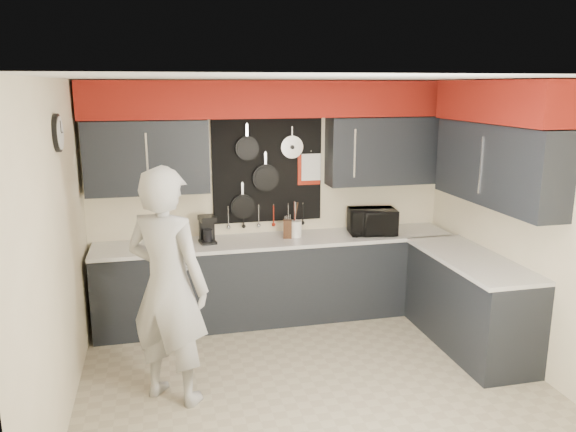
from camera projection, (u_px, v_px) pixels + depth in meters
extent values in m
plane|color=tan|center=(313.00, 382.00, 4.93)|extent=(4.00, 4.00, 0.00)
cube|color=#F7E8BF|center=(272.00, 199.00, 6.29)|extent=(4.00, 0.01, 2.60)
cube|color=black|center=(147.00, 157.00, 5.73)|extent=(1.24, 0.32, 0.75)
cube|color=black|center=(386.00, 151.00, 6.31)|extent=(1.34, 0.32, 0.75)
cube|color=maroon|center=(275.00, 99.00, 5.87)|extent=(3.94, 0.36, 0.38)
cube|color=black|center=(268.00, 170.00, 6.19)|extent=(1.22, 0.03, 1.15)
cylinder|color=black|center=(247.00, 148.00, 6.05)|extent=(0.26, 0.04, 0.26)
cylinder|color=black|center=(266.00, 178.00, 6.17)|extent=(0.30, 0.04, 0.30)
cylinder|color=black|center=(243.00, 206.00, 6.18)|extent=(0.27, 0.04, 0.27)
cylinder|color=silver|center=(292.00, 147.00, 6.16)|extent=(0.25, 0.02, 0.25)
cube|color=#9B1D0B|center=(309.00, 170.00, 6.28)|extent=(0.26, 0.01, 0.34)
cube|color=white|center=(311.00, 167.00, 6.26)|extent=(0.22, 0.01, 0.30)
cylinder|color=silver|center=(228.00, 217.00, 6.18)|extent=(0.01, 0.01, 0.20)
cylinder|color=silver|center=(244.00, 216.00, 6.22)|extent=(0.01, 0.01, 0.20)
cylinder|color=silver|center=(259.00, 215.00, 6.26)|extent=(0.01, 0.01, 0.20)
cylinder|color=silver|center=(274.00, 214.00, 6.30)|extent=(0.01, 0.01, 0.20)
cylinder|color=silver|center=(288.00, 213.00, 6.33)|extent=(0.01, 0.01, 0.20)
cylinder|color=silver|center=(303.00, 213.00, 6.37)|extent=(0.01, 0.01, 0.20)
cube|color=#F7E8BF|center=(526.00, 226.00, 5.08)|extent=(0.01, 3.50, 2.60)
cube|color=black|center=(497.00, 164.00, 5.21)|extent=(0.32, 1.70, 0.75)
cube|color=maroon|center=(500.00, 101.00, 5.07)|extent=(0.36, 1.70, 0.38)
cube|color=#F7E8BF|center=(58.00, 256.00, 4.19)|extent=(0.01, 3.50, 2.60)
cylinder|color=black|center=(57.00, 133.00, 4.37)|extent=(0.04, 0.30, 0.30)
cylinder|color=white|center=(60.00, 133.00, 4.38)|extent=(0.01, 0.26, 0.26)
cube|color=black|center=(278.00, 280.00, 6.21)|extent=(3.90, 0.60, 0.88)
cube|color=silver|center=(278.00, 240.00, 6.09)|extent=(3.90, 0.63, 0.04)
cube|color=black|center=(469.00, 303.00, 5.54)|extent=(0.60, 1.60, 0.88)
cube|color=silver|center=(471.00, 259.00, 5.43)|extent=(0.63, 1.60, 0.04)
cube|color=black|center=(283.00, 322.00, 6.05)|extent=(3.90, 0.06, 0.10)
imported|color=black|center=(372.00, 221.00, 6.25)|extent=(0.55, 0.41, 0.28)
cube|color=#321910|center=(287.00, 229.00, 6.09)|extent=(0.11, 0.11, 0.20)
cylinder|color=white|center=(295.00, 229.00, 6.15)|extent=(0.14, 0.14, 0.18)
cube|color=black|center=(208.00, 242.00, 5.91)|extent=(0.19, 0.22, 0.03)
cube|color=black|center=(207.00, 228.00, 5.95)|extent=(0.17, 0.08, 0.27)
cube|color=black|center=(207.00, 218.00, 5.85)|extent=(0.19, 0.22, 0.05)
cylinder|color=black|center=(208.00, 235.00, 5.88)|extent=(0.10, 0.10, 0.12)
imported|color=#ACABA9|center=(168.00, 287.00, 4.47)|extent=(0.85, 0.80, 1.96)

